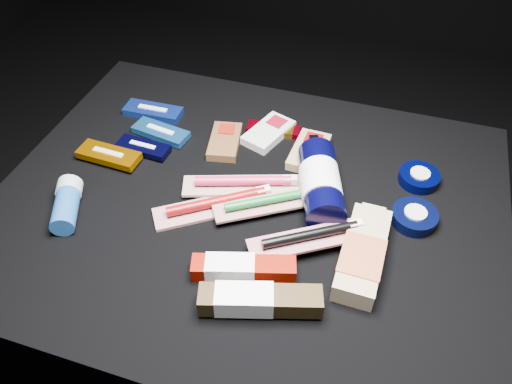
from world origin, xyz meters
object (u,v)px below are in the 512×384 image
(bodywash_bottle, at_px, (362,255))
(deodorant_stick, at_px, (67,204))
(toothpaste_carton_red, at_px, (239,268))
(lotion_bottle, at_px, (321,183))

(bodywash_bottle, relative_size, deodorant_stick, 1.67)
(bodywash_bottle, xyz_separation_m, toothpaste_carton_red, (-0.19, -0.09, -0.00))
(lotion_bottle, height_order, bodywash_bottle, lotion_bottle)
(bodywash_bottle, distance_m, deodorant_stick, 0.55)
(lotion_bottle, bearing_deg, bodywash_bottle, -70.94)
(bodywash_bottle, height_order, deodorant_stick, deodorant_stick)
(deodorant_stick, distance_m, toothpaste_carton_red, 0.36)
(deodorant_stick, relative_size, toothpaste_carton_red, 0.69)
(bodywash_bottle, relative_size, toothpaste_carton_red, 1.15)
(lotion_bottle, height_order, deodorant_stick, lotion_bottle)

